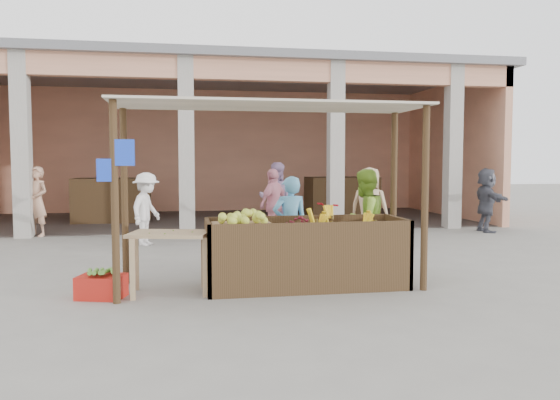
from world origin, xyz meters
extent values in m
plane|color=slate|center=(0.00, 0.00, 0.00)|extent=(60.00, 60.00, 0.00)
cube|color=#EDA07C|center=(0.00, 11.40, 2.00)|extent=(14.00, 0.20, 4.00)
cube|color=#EDA07C|center=(6.90, 8.50, 2.00)|extent=(0.20, 6.00, 4.00)
cube|color=#EDA07C|center=(0.00, 5.65, 3.75)|extent=(14.00, 0.30, 0.50)
cube|color=slate|center=(0.00, 8.50, 4.10)|extent=(14.40, 6.40, 0.20)
cube|color=#AEA89F|center=(-4.50, 5.65, 2.00)|extent=(0.35, 0.35, 4.00)
cube|color=#AEA89F|center=(-1.00, 5.65, 2.00)|extent=(0.35, 0.35, 4.00)
cube|color=#AEA89F|center=(2.50, 5.65, 2.00)|extent=(0.35, 0.35, 4.00)
cube|color=#AEA89F|center=(5.50, 5.65, 2.00)|extent=(0.35, 0.35, 4.00)
cube|color=#46301C|center=(-3.00, 8.50, 0.60)|extent=(2.00, 1.20, 1.20)
cube|color=#46301C|center=(3.50, 8.50, 0.60)|extent=(2.00, 1.20, 1.20)
cube|color=#46301C|center=(0.50, 0.00, 0.40)|extent=(2.60, 0.95, 0.80)
cylinder|color=#46301C|center=(-1.85, -0.45, 1.18)|extent=(0.09, 0.09, 2.35)
cylinder|color=#46301C|center=(1.95, -0.45, 1.18)|extent=(0.09, 0.09, 2.35)
cylinder|color=#46301C|center=(-1.85, 0.60, 1.18)|extent=(0.09, 0.09, 2.35)
cylinder|color=#46301C|center=(1.95, 0.60, 1.18)|extent=(0.09, 0.09, 2.35)
cube|color=beige|center=(0.05, 0.08, 2.37)|extent=(4.00, 1.35, 0.03)
cube|color=blue|center=(-1.73, -0.45, 1.75)|extent=(0.22, 0.08, 0.30)
cube|color=blue|center=(-1.95, -0.45, 1.55)|extent=(0.18, 0.07, 0.26)
cube|color=#98734E|center=(-0.34, -0.05, 0.83)|extent=(0.76, 0.65, 0.06)
ellipsoid|color=yellow|center=(-0.34, -0.05, 0.93)|extent=(0.64, 0.56, 0.14)
ellipsoid|color=maroon|center=(0.42, 0.00, 0.87)|extent=(0.45, 0.37, 0.14)
cube|color=tan|center=(-1.25, -0.07, 0.75)|extent=(1.07, 0.84, 0.04)
cube|color=tan|center=(-1.68, -0.34, 0.37)|extent=(0.06, 0.06, 0.73)
cube|color=tan|center=(-0.83, -0.34, 0.37)|extent=(0.06, 0.06, 0.73)
cube|color=tan|center=(-1.68, 0.20, 0.37)|extent=(0.06, 0.06, 0.73)
cube|color=tan|center=(-0.83, 0.20, 0.37)|extent=(0.06, 0.06, 0.73)
cube|color=red|center=(-2.06, -0.16, 0.14)|extent=(0.62, 0.51, 0.28)
ellipsoid|color=maroon|center=(2.80, 5.17, 0.31)|extent=(0.46, 0.46, 0.63)
ellipsoid|color=maroon|center=(3.16, 5.22, 0.31)|extent=(0.46, 0.46, 0.63)
ellipsoid|color=maroon|center=(2.98, 5.49, 0.31)|extent=(0.46, 0.46, 0.63)
ellipsoid|color=maroon|center=(2.59, 5.33, 0.31)|extent=(0.46, 0.46, 0.63)
imported|color=#5198C1|center=(0.46, 0.88, 0.76)|extent=(0.60, 0.45, 1.53)
imported|color=#83B52F|center=(1.59, 0.84, 0.81)|extent=(0.90, 0.81, 1.62)
imported|color=#9D0711|center=(1.05, 2.35, 0.47)|extent=(1.26, 1.90, 0.94)
imported|color=white|center=(-1.80, 4.05, 0.78)|extent=(0.85, 1.11, 1.55)
imported|color=pink|center=(0.79, 4.33, 0.80)|extent=(1.02, 1.02, 1.60)
imported|color=tan|center=(2.43, 3.01, 0.85)|extent=(0.98, 0.91, 1.71)
imported|color=#484954|center=(5.92, 4.78, 0.79)|extent=(0.78, 1.53, 1.58)
imported|color=tan|center=(-4.26, 5.80, 0.81)|extent=(0.75, 0.72, 1.61)
imported|color=#A180AA|center=(1.03, 5.50, 0.89)|extent=(0.95, 0.66, 1.78)
camera|label=1|loc=(-1.07, -6.93, 1.64)|focal=35.00mm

